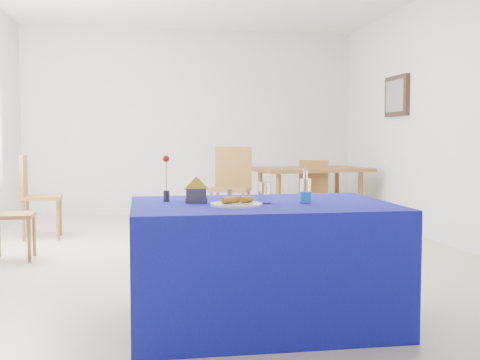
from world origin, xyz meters
The scene contains 18 objects.
floor centered at (0.00, 0.00, 0.00)m, with size 7.00×7.00×0.00m, color #C1B5A0.
room_shell centered at (0.00, 0.00, 1.75)m, with size 7.00×7.00×7.00m.
picture_frame centered at (2.47, 1.60, 1.70)m, with size 0.06×0.64×0.52m, color black.
picture_art centered at (2.44, 1.60, 1.70)m, with size 0.02×0.52×0.40m, color #998C66.
plate centered at (-0.22, -2.20, 0.77)m, with size 0.31×0.31×0.01m, color white.
drinking_glass centered at (-0.03, -2.09, 0.82)m, with size 0.08×0.08×0.13m, color silver.
salt_shaker centered at (-0.23, -1.97, 0.80)m, with size 0.03×0.03×0.09m, color gray.
pepper_shaker centered at (-0.24, -2.04, 0.80)m, with size 0.03×0.03×0.09m, color slate.
blue_table centered at (-0.04, -2.07, 0.38)m, with size 1.60×1.10×0.76m.
water_bottle centered at (0.22, -2.12, 0.83)m, with size 0.07×0.07×0.21m.
napkin_holder centered at (-0.45, -2.01, 0.81)m, with size 0.15×0.07×0.17m.
rose_vase centered at (-0.62, -1.90, 0.90)m, with size 0.04×0.04×0.29m.
oak_table centered at (1.53, 2.32, 0.68)m, with size 1.66×1.20×0.76m.
chair_bg_left centered at (0.36, 1.82, 0.61)m, with size 0.60×0.60×1.05m.
chair_bg_right centered at (1.46, 1.91, 0.50)m, with size 0.49×0.49×0.87m.
chair_win_a centered at (-2.07, 0.25, 0.50)m, with size 0.40×0.40×0.86m.
chair_win_b centered at (-2.00, 1.47, 0.56)m, with size 0.46×0.46×0.97m.
banana_pieces centered at (-0.22, -2.18, 0.79)m, with size 0.20×0.11×0.04m.
Camera 1 is at (-0.79, -5.71, 1.16)m, focal length 45.00 mm.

